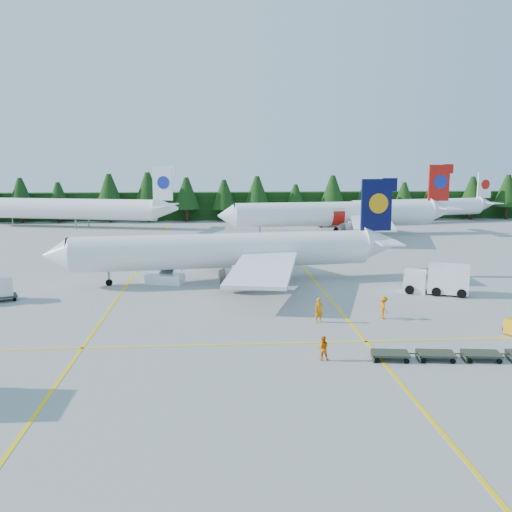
{
  "coord_description": "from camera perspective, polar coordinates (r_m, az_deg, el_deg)",
  "views": [
    {
      "loc": [
        -4.7,
        -44.62,
        12.81
      ],
      "look_at": [
        -0.7,
        10.94,
        3.5
      ],
      "focal_mm": 40.0,
      "sensor_mm": 36.0,
      "label": 1
    }
  ],
  "objects": [
    {
      "name": "taxi_stripe_a",
      "position": [
        66.52,
        -12.08,
        -1.82
      ],
      "size": [
        0.25,
        120.0,
        0.01
      ],
      "primitive_type": "cube",
      "color": "yellow",
      "rests_on": "ground"
    },
    {
      "name": "airliner_far_right",
      "position": [
        123.87,
        15.41,
        4.72
      ],
      "size": [
        35.18,
        10.58,
        10.37
      ],
      "rotation": [
        0.0,
        0.0,
        0.22
      ],
      "color": "white",
      "rests_on": "ground"
    },
    {
      "name": "crew_b",
      "position": [
        37.74,
        6.7,
        -9.12
      ],
      "size": [
        0.83,
        0.67,
        1.61
      ],
      "primitive_type": "imported",
      "rotation": [
        0.0,
        0.0,
        3.07
      ],
      "color": "orange",
      "rests_on": "ground"
    },
    {
      "name": "ground",
      "position": [
        46.66,
        1.83,
        -6.45
      ],
      "size": [
        320.0,
        320.0,
        0.0
      ],
      "primitive_type": "plane",
      "color": "#979792",
      "rests_on": "ground"
    },
    {
      "name": "crew_a",
      "position": [
        46.15,
        6.33,
        -5.4
      ],
      "size": [
        0.82,
        0.64,
        1.99
      ],
      "primitive_type": "imported",
      "rotation": [
        0.0,
        0.0,
        0.24
      ],
      "color": "orange",
      "rests_on": "ground"
    },
    {
      "name": "service_truck",
      "position": [
        58.19,
        17.62,
        -2.23
      ],
      "size": [
        6.39,
        4.4,
        2.91
      ],
      "rotation": [
        0.0,
        0.0,
        -0.41
      ],
      "color": "silver",
      "rests_on": "ground"
    },
    {
      "name": "taxi_stripe_cross",
      "position": [
        40.95,
        2.71,
        -8.74
      ],
      "size": [
        80.0,
        0.25,
        0.01
      ],
      "primitive_type": "cube",
      "color": "yellow",
      "rests_on": "ground"
    },
    {
      "name": "dolly_train",
      "position": [
        39.82,
        19.61,
        -9.17
      ],
      "size": [
        11.41,
        2.53,
        0.14
      ],
      "rotation": [
        0.0,
        0.0,
        -0.15
      ],
      "color": "#2D3224",
      "rests_on": "ground"
    },
    {
      "name": "taxi_stripe_b",
      "position": [
        66.74,
        5.19,
        -1.61
      ],
      "size": [
        0.25,
        120.0,
        0.01
      ],
      "primitive_type": "cube",
      "color": "yellow",
      "rests_on": "ground"
    },
    {
      "name": "treeline_hedge",
      "position": [
        127.08,
        -2.0,
        5.05
      ],
      "size": [
        220.0,
        4.0,
        6.0
      ],
      "primitive_type": "cube",
      "color": "black",
      "rests_on": "ground"
    },
    {
      "name": "airliner_red",
      "position": [
        100.09,
        7.58,
        4.16
      ],
      "size": [
        41.74,
        34.17,
        12.16
      ],
      "rotation": [
        0.0,
        0.0,
        0.12
      ],
      "color": "white",
      "rests_on": "ground"
    },
    {
      "name": "airliner_navy",
      "position": [
        60.89,
        -3.86,
        0.45
      ],
      "size": [
        37.29,
        30.53,
        10.85
      ],
      "rotation": [
        0.0,
        0.0,
        0.11
      ],
      "color": "white",
      "rests_on": "ground"
    },
    {
      "name": "airliner_far_left",
      "position": [
        116.98,
        -18.4,
        4.53
      ],
      "size": [
        39.59,
        13.25,
        11.75
      ],
      "rotation": [
        0.0,
        0.0,
        -0.26
      ],
      "color": "white",
      "rests_on": "ground"
    },
    {
      "name": "airstairs",
      "position": [
        61.23,
        -9.0,
        -1.99
      ],
      "size": [
        4.21,
        5.72,
        3.44
      ],
      "rotation": [
        0.0,
        0.0,
        -0.27
      ],
      "color": "white",
      "rests_on": "ground"
    },
    {
      "name": "crew_c",
      "position": [
        48.04,
        12.65,
        -5.05
      ],
      "size": [
        0.6,
        0.83,
        1.89
      ],
      "primitive_type": "imported",
      "rotation": [
        0.0,
        0.0,
        1.67
      ],
      "color": "orange",
      "rests_on": "ground"
    }
  ]
}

